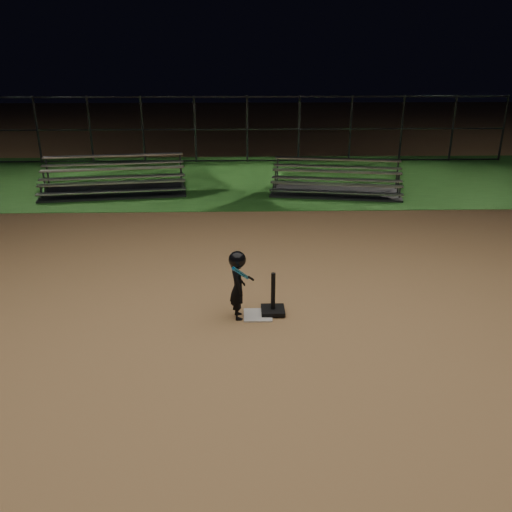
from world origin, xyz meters
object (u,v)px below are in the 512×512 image
Objects in this scene: batting_tee at (273,305)px; home_plate at (258,315)px; child_batter at (238,283)px; bleacher_left at (115,185)px; bleacher_right at (336,187)px.

home_plate is at bearing -161.07° from batting_tee.
child_batter is 9.09m from bleacher_left.
bleacher_right is at bearing -29.23° from child_batter.
child_batter is at bearing -99.89° from bleacher_right.
child_batter is at bearing -73.39° from bleacher_left.
child_batter reaches higher than home_plate.
child_batter reaches higher than bleacher_left.
bleacher_left is 6.72m from bleacher_right.
child_batter reaches higher than bleacher_right.
bleacher_right is (2.94, 8.00, -0.41)m from child_batter.
child_batter is 8.53m from bleacher_right.
batting_tee is at bearing 18.93° from home_plate.
bleacher_left is at bearing 116.51° from home_plate.
child_batter is 0.27× the size of bleacher_right.
bleacher_right is (2.37, 7.88, 0.05)m from batting_tee.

